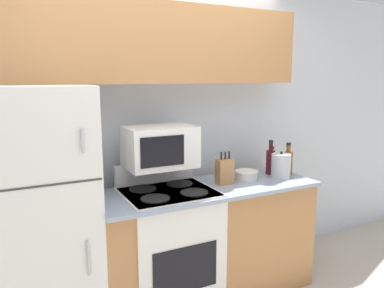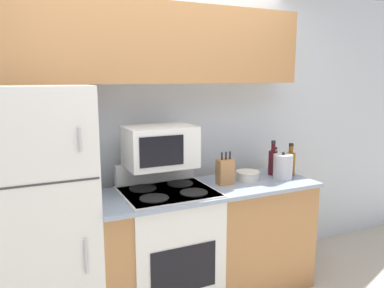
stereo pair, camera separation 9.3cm
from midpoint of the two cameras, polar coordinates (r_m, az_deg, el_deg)
wall_back at (r=3.13m, az=-7.49°, el=1.09°), size 8.00×0.05×2.55m
lower_cabinets at (r=3.11m, az=1.42°, el=-14.59°), size 1.75×0.62×0.93m
refrigerator at (r=2.70m, az=-22.54°, el=-10.30°), size 0.64×0.71×1.72m
upper_cabinets at (r=2.92m, az=-6.56°, el=14.89°), size 2.39×0.32×0.58m
stove at (r=2.96m, az=-4.51°, el=-15.54°), size 0.68×0.60×1.10m
microwave at (r=2.80m, az=-5.88°, el=-0.41°), size 0.51×0.36×0.31m
knife_block at (r=2.97m, az=4.07°, el=-4.17°), size 0.13×0.08×0.26m
bowl at (r=3.14m, az=7.45°, el=-4.65°), size 0.20×0.20×0.07m
bottle_cooking_spray at (r=3.46m, az=11.37°, el=-2.58°), size 0.06×0.06×0.22m
bottle_whiskey at (r=3.35m, az=13.63°, el=-2.69°), size 0.08×0.08×0.28m
bottle_wine_red at (r=3.33m, az=11.08°, el=-2.53°), size 0.08×0.08×0.30m
kettle at (r=3.21m, az=12.58°, el=-3.31°), size 0.16×0.16×0.23m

